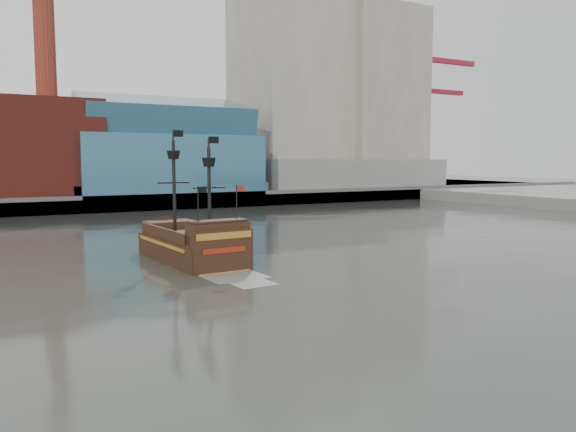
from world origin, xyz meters
TOP-DOWN VIEW (x-y plane):
  - ground at (0.00, 0.00)m, footprint 400.00×400.00m
  - promenade_far at (0.00, 92.00)m, footprint 220.00×60.00m
  - seawall at (0.00, 62.50)m, footprint 220.00×1.00m
  - skyline at (5.21, 84.56)m, footprint 149.00×45.00m
  - crane_a at (78.63, 82.00)m, footprint 22.50×4.00m
  - crane_b at (88.23, 92.00)m, footprint 19.10×4.00m
  - pirate_ship at (-3.85, 17.28)m, footprint 5.47×14.91m

SIDE VIEW (x-z plane):
  - ground at x=0.00m, z-range 0.00..0.00m
  - pirate_ship at x=-3.85m, z-range -4.48..6.47m
  - promenade_far at x=0.00m, z-range 0.00..2.00m
  - seawall at x=0.00m, z-range 0.00..2.60m
  - crane_b at x=88.23m, z-range 2.45..28.70m
  - crane_a at x=78.63m, z-range 2.99..35.24m
  - skyline at x=5.21m, z-range -6.45..55.55m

